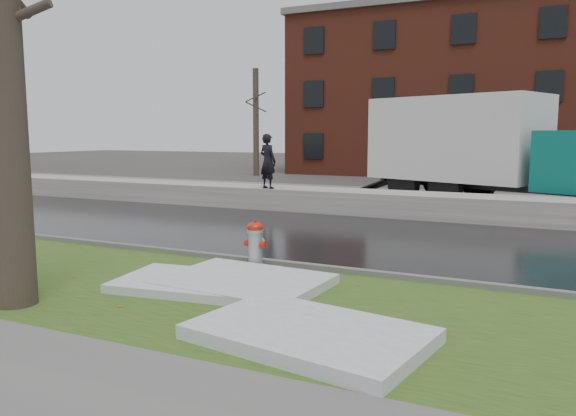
% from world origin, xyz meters
% --- Properties ---
extents(ground, '(120.00, 120.00, 0.00)m').
position_xyz_m(ground, '(0.00, 0.00, 0.00)').
color(ground, '#47423D').
rests_on(ground, ground).
extents(verge, '(60.00, 4.50, 0.04)m').
position_xyz_m(verge, '(0.00, -1.25, 0.02)').
color(verge, '#294818').
rests_on(verge, ground).
extents(sidewalk, '(60.00, 3.00, 0.05)m').
position_xyz_m(sidewalk, '(0.00, -5.00, 0.03)').
color(sidewalk, slate).
rests_on(sidewalk, ground).
extents(road, '(60.00, 7.00, 0.03)m').
position_xyz_m(road, '(0.00, 4.50, 0.01)').
color(road, black).
rests_on(road, ground).
extents(parking_lot, '(60.00, 9.00, 0.03)m').
position_xyz_m(parking_lot, '(0.00, 13.00, 0.01)').
color(parking_lot, slate).
rests_on(parking_lot, ground).
extents(curb, '(60.00, 0.15, 0.14)m').
position_xyz_m(curb, '(0.00, 1.00, 0.07)').
color(curb, slate).
rests_on(curb, ground).
extents(snowbank, '(60.00, 1.60, 0.75)m').
position_xyz_m(snowbank, '(0.00, 8.70, 0.38)').
color(snowbank, '#BAB7AA').
rests_on(snowbank, ground).
extents(brick_building, '(26.00, 12.00, 10.00)m').
position_xyz_m(brick_building, '(2.00, 30.00, 5.00)').
color(brick_building, maroon).
rests_on(brick_building, ground).
extents(bg_tree_left, '(1.40, 1.62, 6.50)m').
position_xyz_m(bg_tree_left, '(-12.00, 22.00, 3.33)').
color(bg_tree_left, '#504639').
rests_on(bg_tree_left, ground).
extents(bg_tree_center, '(1.40, 1.62, 6.50)m').
position_xyz_m(bg_tree_center, '(-6.00, 26.00, 3.33)').
color(bg_tree_center, '#504639').
rests_on(bg_tree_center, ground).
extents(fire_hydrant, '(0.45, 0.39, 0.93)m').
position_xyz_m(fire_hydrant, '(-0.34, 0.59, 0.54)').
color(fire_hydrant, '#A2A6AA').
rests_on(fire_hydrant, verge).
extents(box_truck, '(11.64, 6.25, 3.93)m').
position_xyz_m(box_truck, '(2.46, 12.80, 2.08)').
color(box_truck, black).
rests_on(box_truck, ground).
extents(worker, '(0.77, 0.62, 1.82)m').
position_xyz_m(worker, '(-3.97, 8.10, 1.66)').
color(worker, black).
rests_on(worker, snowbank).
extents(snow_patch_near, '(2.72, 2.16, 0.16)m').
position_xyz_m(snow_patch_near, '(0.10, -0.63, 0.12)').
color(snow_patch_near, silver).
rests_on(snow_patch_near, verge).
extents(snow_patch_far, '(2.39, 1.88, 0.14)m').
position_xyz_m(snow_patch_far, '(-0.79, -1.00, 0.11)').
color(snow_patch_far, silver).
rests_on(snow_patch_far, verge).
extents(snow_patch_side, '(3.06, 2.24, 0.18)m').
position_xyz_m(snow_patch_side, '(2.05, -2.40, 0.13)').
color(snow_patch_side, silver).
rests_on(snow_patch_side, verge).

